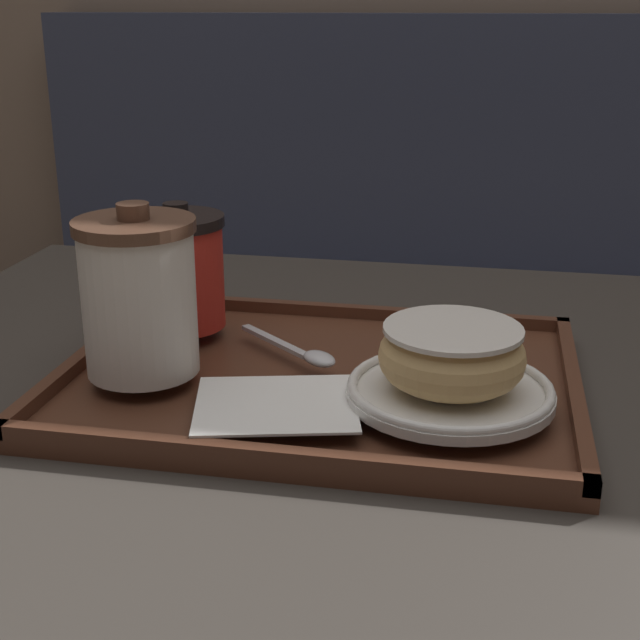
{
  "coord_description": "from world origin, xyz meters",
  "views": [
    {
      "loc": [
        0.11,
        -0.68,
        1.02
      ],
      "look_at": [
        -0.03,
        0.02,
        0.76
      ],
      "focal_mm": 50.0,
      "sensor_mm": 36.0,
      "label": 1
    }
  ],
  "objects": [
    {
      "name": "spoon",
      "position": [
        -0.04,
        0.02,
        0.73
      ],
      "size": [
        0.11,
        0.1,
        0.01
      ],
      "rotation": [
        0.0,
        0.0,
        5.57
      ],
      "color": "silver",
      "rests_on": "serving_tray"
    },
    {
      "name": "plate_with_chocolate_donut",
      "position": [
        0.09,
        -0.03,
        0.73
      ],
      "size": [
        0.16,
        0.16,
        0.01
      ],
      "color": "white",
      "rests_on": "serving_tray"
    },
    {
      "name": "coffee_cup_front",
      "position": [
        -0.17,
        -0.03,
        0.79
      ],
      "size": [
        0.1,
        0.1,
        0.14
      ],
      "color": "white",
      "rests_on": "serving_tray"
    },
    {
      "name": "napkin_paper",
      "position": [
        -0.04,
        -0.07,
        0.73
      ],
      "size": [
        0.15,
        0.13,
        0.0
      ],
      "rotation": [
        0.0,
        0.0,
        0.24
      ],
      "color": "white",
      "rests_on": "serving_tray"
    },
    {
      "name": "coffee_cup_rear",
      "position": [
        -0.18,
        0.09,
        0.78
      ],
      "size": [
        0.09,
        0.09,
        0.12
      ],
      "color": "red",
      "rests_on": "serving_tray"
    },
    {
      "name": "serving_tray",
      "position": [
        -0.03,
        0.02,
        0.71
      ],
      "size": [
        0.44,
        0.33,
        0.02
      ],
      "color": "#512D1E",
      "rests_on": "cafe_table"
    },
    {
      "name": "donut_chocolate_glazed",
      "position": [
        0.09,
        -0.03,
        0.76
      ],
      "size": [
        0.11,
        0.11,
        0.05
      ],
      "color": "#DBB270",
      "rests_on": "plate_with_chocolate_donut"
    },
    {
      "name": "booth_bench",
      "position": [
        -0.04,
        0.87,
        0.32
      ],
      "size": [
        1.44,
        0.44,
        1.0
      ],
      "color": "#33384C",
      "rests_on": "ground_plane"
    },
    {
      "name": "cafe_table",
      "position": [
        0.0,
        0.0,
        0.54
      ],
      "size": [
        0.98,
        0.85,
        0.7
      ],
      "color": "#38332D",
      "rests_on": "ground_plane"
    }
  ]
}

